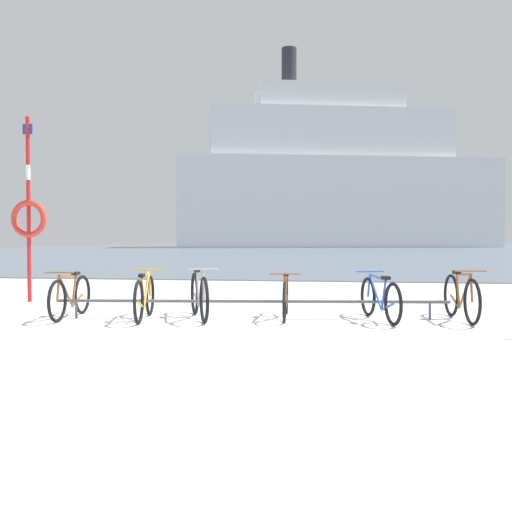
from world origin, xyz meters
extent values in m
cube|color=silver|center=(0.00, -1.00, -0.04)|extent=(80.00, 22.00, 0.08)
cube|color=slate|center=(0.00, 65.00, -0.04)|extent=(80.00, 110.00, 0.08)
cube|color=#47474C|center=(0.00, 10.00, -0.02)|extent=(80.00, 0.50, 0.05)
cylinder|color=#4C5156|center=(0.84, 1.95, 0.28)|extent=(6.22, 0.77, 0.05)
cylinder|color=#4C5156|center=(-1.96, 1.62, 0.14)|extent=(0.04, 0.04, 0.28)
cylinder|color=#4C5156|center=(3.63, 2.27, 0.14)|extent=(0.04, 0.04, 0.28)
torus|color=black|center=(-2.02, 1.12, 0.33)|extent=(0.10, 0.66, 0.66)
torus|color=black|center=(-2.09, 2.13, 0.33)|extent=(0.10, 0.66, 0.66)
cylinder|color=brown|center=(-2.04, 1.45, 0.44)|extent=(0.07, 0.53, 0.55)
cylinder|color=brown|center=(-2.07, 1.77, 0.42)|extent=(0.05, 0.19, 0.49)
cylinder|color=brown|center=(-2.05, 1.52, 0.69)|extent=(0.08, 0.66, 0.08)
cylinder|color=brown|center=(-2.08, 1.91, 0.25)|extent=(0.07, 0.44, 0.18)
cylinder|color=brown|center=(-2.02, 1.16, 0.52)|extent=(0.04, 0.11, 0.39)
cube|color=black|center=(-2.07, 1.85, 0.70)|extent=(0.09, 0.21, 0.05)
cylinder|color=brown|center=(-2.03, 1.19, 0.76)|extent=(0.46, 0.06, 0.02)
torus|color=black|center=(-0.89, 2.10, 0.33)|extent=(0.16, 0.67, 0.67)
torus|color=black|center=(-0.73, 1.12, 0.33)|extent=(0.16, 0.67, 0.67)
cylinder|color=gold|center=(-0.84, 1.78, 0.45)|extent=(0.12, 0.52, 0.56)
cylinder|color=gold|center=(-0.79, 1.46, 0.43)|extent=(0.07, 0.19, 0.50)
cylinder|color=gold|center=(-0.83, 1.71, 0.70)|extent=(0.14, 0.65, 0.08)
cylinder|color=gold|center=(-0.76, 1.33, 0.26)|extent=(0.11, 0.44, 0.18)
cylinder|color=gold|center=(-0.88, 2.06, 0.53)|extent=(0.05, 0.11, 0.39)
cube|color=black|center=(-0.77, 1.39, 0.71)|extent=(0.11, 0.21, 0.05)
cylinder|color=gold|center=(-0.88, 2.03, 0.77)|extent=(0.46, 0.10, 0.02)
torus|color=black|center=(0.21, 1.35, 0.35)|extent=(0.32, 0.67, 0.71)
torus|color=black|center=(-0.19, 2.33, 0.35)|extent=(0.32, 0.67, 0.71)
cylinder|color=gray|center=(0.08, 1.67, 0.48)|extent=(0.24, 0.53, 0.59)
cylinder|color=gray|center=(-0.05, 1.99, 0.45)|extent=(0.11, 0.19, 0.53)
cylinder|color=gray|center=(0.05, 1.74, 0.74)|extent=(0.29, 0.65, 0.09)
cylinder|color=gray|center=(-0.10, 2.12, 0.27)|extent=(0.21, 0.44, 0.19)
cylinder|color=gray|center=(0.20, 1.39, 0.56)|extent=(0.08, 0.12, 0.42)
cube|color=black|center=(-0.08, 2.06, 0.75)|extent=(0.15, 0.22, 0.05)
cylinder|color=gray|center=(0.18, 1.42, 0.81)|extent=(0.43, 0.20, 0.02)
torus|color=black|center=(1.40, 1.58, 0.32)|extent=(0.08, 0.63, 0.63)
torus|color=black|center=(1.34, 2.60, 0.32)|extent=(0.08, 0.63, 0.63)
cylinder|color=brown|center=(1.38, 1.91, 0.43)|extent=(0.07, 0.53, 0.54)
cylinder|color=brown|center=(1.36, 2.24, 0.41)|extent=(0.05, 0.19, 0.48)
cylinder|color=brown|center=(1.38, 1.99, 0.67)|extent=(0.08, 0.66, 0.08)
cylinder|color=brown|center=(1.35, 2.38, 0.25)|extent=(0.06, 0.44, 0.18)
cylinder|color=brown|center=(1.40, 1.62, 0.50)|extent=(0.04, 0.11, 0.38)
cube|color=black|center=(1.36, 2.32, 0.68)|extent=(0.09, 0.20, 0.05)
cylinder|color=brown|center=(1.40, 1.66, 0.74)|extent=(0.46, 0.05, 0.02)
torus|color=black|center=(2.69, 2.57, 0.32)|extent=(0.24, 0.63, 0.64)
torus|color=black|center=(3.01, 1.54, 0.32)|extent=(0.24, 0.63, 0.64)
cylinder|color=#3359B2|center=(2.79, 2.24, 0.43)|extent=(0.20, 0.55, 0.54)
cylinder|color=#3359B2|center=(2.89, 1.90, 0.41)|extent=(0.09, 0.20, 0.48)
cylinder|color=#3359B2|center=(2.82, 2.16, 0.67)|extent=(0.24, 0.69, 0.08)
cylinder|color=#3359B2|center=(2.94, 1.76, 0.25)|extent=(0.17, 0.46, 0.18)
cylinder|color=#3359B2|center=(2.70, 2.54, 0.51)|extent=(0.07, 0.12, 0.38)
cube|color=black|center=(2.92, 1.82, 0.69)|extent=(0.14, 0.21, 0.05)
cylinder|color=#3359B2|center=(2.71, 2.50, 0.74)|extent=(0.45, 0.16, 0.02)
torus|color=black|center=(4.16, 1.74, 0.35)|extent=(0.14, 0.69, 0.69)
torus|color=black|center=(4.03, 2.73, 0.35)|extent=(0.14, 0.69, 0.69)
cylinder|color=brown|center=(4.12, 2.06, 0.47)|extent=(0.10, 0.52, 0.58)
cylinder|color=brown|center=(4.08, 2.38, 0.45)|extent=(0.06, 0.19, 0.52)
cylinder|color=brown|center=(4.11, 2.14, 0.72)|extent=(0.12, 0.65, 0.08)
cylinder|color=brown|center=(4.06, 2.52, 0.27)|extent=(0.09, 0.43, 0.19)
cylinder|color=brown|center=(4.15, 1.78, 0.55)|extent=(0.05, 0.11, 0.41)
cube|color=black|center=(4.07, 2.46, 0.74)|extent=(0.10, 0.21, 0.05)
cylinder|color=brown|center=(4.15, 1.82, 0.80)|extent=(0.46, 0.08, 0.02)
cylinder|color=red|center=(-3.96, 3.71, 1.85)|extent=(0.08, 0.08, 3.71)
cylinder|color=white|center=(-3.96, 3.71, 2.59)|extent=(0.09, 0.09, 0.30)
torus|color=red|center=(-3.96, 3.71, 1.67)|extent=(0.76, 0.12, 0.76)
cube|color=navy|center=(-3.96, 3.71, 3.46)|extent=(0.20, 0.03, 0.20)
cube|color=white|center=(1.22, 70.96, 5.72)|extent=(43.02, 20.99, 11.44)
cube|color=white|center=(0.21, 70.70, 14.58)|extent=(32.54, 16.80, 6.29)
cube|color=white|center=(0.21, 70.70, 19.33)|extent=(20.04, 12.10, 3.20)
cylinder|color=#26262D|center=(-4.82, 69.40, 23.50)|extent=(1.97, 1.97, 5.15)
camera|label=1|loc=(2.27, -7.12, 1.30)|focal=40.70mm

